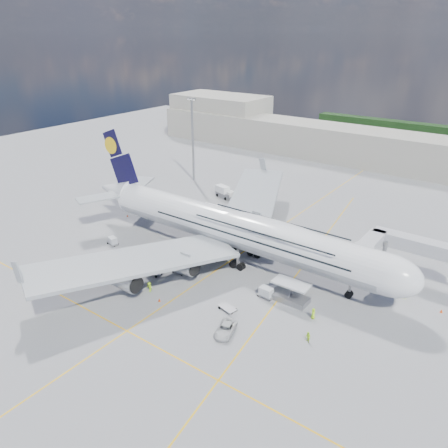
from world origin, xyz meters
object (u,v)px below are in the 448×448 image
Objects in this scene: light_mast at (193,139)px; cone_nose at (441,311)px; dolly_row_c at (179,269)px; service_van at (226,329)px; airliner at (236,229)px; baggage_tug at (188,262)px; crew_tug at (149,287)px; crew_van at (313,313)px; cone_wing_right_inner at (159,300)px; dolly_row_b at (153,269)px; dolly_nose_near at (266,292)px; crew_loader at (308,337)px; dolly_back at (113,241)px; jet_bridge at (400,248)px; crew_wing at (122,279)px; cone_wing_left_outer at (256,211)px; crew_nose at (405,294)px; cone_tail at (127,216)px; catering_truck_inner at (213,213)px; cone_wing_right_outer at (61,290)px; cargo_loader at (289,294)px; catering_truck_outer at (224,192)px; dolly_row_a at (128,256)px; cone_wing_left_inner at (233,216)px; dolly_nose_far at (228,308)px.

cone_nose is at bearing -20.75° from light_mast.
dolly_row_c reaches higher than service_van.
airliner is 11.79m from baggage_tug.
crew_tug is (-5.50, -19.64, -5.88)m from airliner.
crew_van is 22.21m from cone_nose.
airliner reaches higher than cone_wing_right_inner.
dolly_row_b is (-9.36, -14.74, -5.71)m from airliner.
dolly_nose_near is 1.79× the size of crew_loader.
dolly_row_b is 32.08m from crew_van.
dolly_nose_near reaches higher than baggage_tug.
dolly_back is 39.95m from service_van.
crew_wing is (-41.35, -31.57, -5.94)m from jet_bridge.
cone_wing_left_outer is (-34.22, 39.33, -0.61)m from crew_loader.
airliner is at bearing 64.64° from dolly_row_c.
crew_nose is at bearing 24.07° from dolly_row_c.
crew_van reaches higher than cone_tail.
catering_truck_inner is (9.58, 24.27, 0.81)m from dolly_back.
cone_wing_right_inner reaches higher than cone_tail.
jet_bridge reaches higher than crew_wing.
dolly_row_c is at bearing -151.99° from crew_loader.
dolly_row_b is at bearing 140.67° from cone_wing_right_inner.
dolly_back is at bearing 151.03° from dolly_row_b.
cone_wing_right_outer is (-13.21, -9.57, -0.71)m from crew_tug.
crew_tug is (-22.05, -12.53, -0.26)m from cargo_loader.
crew_van is at bearing -5.90° from dolly_row_b.
cone_wing_right_outer is (4.42, -57.08, -1.31)m from catering_truck_outer.
dolly_row_a is at bearing 46.56° from crew_wing.
baggage_tug reaches higher than service_van.
baggage_tug is (11.45, 5.73, -0.16)m from dolly_row_a.
dolly_row_c is (34.75, -46.40, -12.22)m from light_mast.
cone_tail is (-19.00, -11.34, -1.50)m from catering_truck_inner.
cone_tail is at bearing 150.09° from dolly_row_a.
cone_wing_left_inner is at bearing 139.98° from cargo_loader.
crew_van is at bearing 29.43° from crew_tug.
crew_wing is at bearing 162.20° from service_van.
cone_wing_right_inner is 40.54m from cone_tail.
baggage_tug reaches higher than cone_tail.
crew_nose is 45.95m from crew_tug.
dolly_nose_far is 14.40m from crew_van.
crew_nose is at bearing 103.17° from crew_loader.
dolly_nose_near reaches higher than cone_wing_right_inner.
dolly_row_c is 5.31× the size of cone_tail.
dolly_row_a is at bearing -177.14° from baggage_tug.
catering_truck_outer is 57.27m from cone_wing_right_outer.
cone_tail is at bearing 57.82° from crew_van.
catering_truck_inner is 3.25× the size of crew_tug.
cone_wing_left_inner is at bearing 48.31° from catering_truck_inner.
catering_truck_outer reaches higher than dolly_back.
service_van is 46.85m from cone_wing_left_inner.
dolly_nose_near is (-16.85, -19.58, -5.78)m from jet_bridge.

